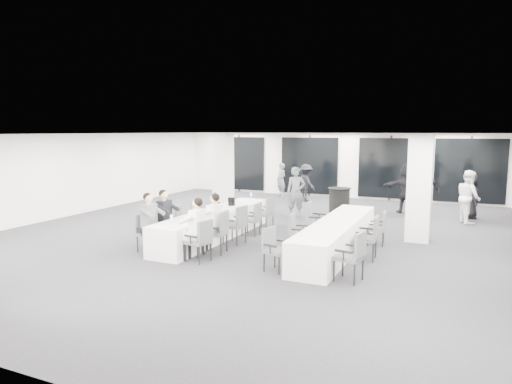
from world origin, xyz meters
TOP-DOWN VIEW (x-y plane):
  - room at (0.89, 1.11)m, footprint 14.04×16.04m
  - column_left at (-2.80, 3.20)m, footprint 0.60×0.60m
  - column_right at (4.20, 1.00)m, footprint 0.60×0.60m
  - banquet_table_main at (-0.84, -0.94)m, footprint 0.90×5.00m
  - banquet_table_side at (2.51, -0.96)m, footprint 0.90×5.00m
  - cocktail_table at (1.60, 3.00)m, footprint 0.75×0.75m
  - chair_main_left_near at (-1.67, -2.81)m, footprint 0.54×0.57m
  - chair_main_left_second at (-1.68, -2.21)m, footprint 0.50×0.56m
  - chair_main_left_mid at (-1.67, -1.23)m, footprint 0.54×0.56m
  - chair_main_left_fourth at (-1.68, -0.36)m, footprint 0.52×0.56m
  - chair_main_left_far at (-1.68, 0.74)m, footprint 0.58×0.61m
  - chair_main_right_near at (-0.01, -3.05)m, footprint 0.55×0.59m
  - chair_main_right_second at (-0.01, -2.25)m, footprint 0.59×0.63m
  - chair_main_right_mid at (-0.01, -1.26)m, footprint 0.56×0.60m
  - chair_main_right_fourth at (-0.01, -0.22)m, footprint 0.47×0.53m
  - chair_main_right_far at (-0.01, 0.66)m, footprint 0.54×0.59m
  - chair_side_left_near at (1.69, -2.95)m, footprint 0.55×0.57m
  - chair_side_left_mid at (1.68, -1.43)m, footprint 0.53×0.57m
  - chair_side_left_far at (1.67, -0.04)m, footprint 0.57×0.62m
  - chair_side_right_near at (3.35, -3.01)m, footprint 0.58×0.62m
  - chair_side_right_mid at (3.35, -1.32)m, footprint 0.52×0.58m
  - chair_side_right_far at (3.34, 0.12)m, footprint 0.48×0.52m
  - seated_guest_a at (-1.51, -2.83)m, footprint 0.50×0.38m
  - seated_guest_b at (-1.51, -2.21)m, footprint 0.50×0.38m
  - seated_guest_c at (-0.18, -3.03)m, footprint 0.50×0.38m
  - seated_guest_d at (-0.18, -2.26)m, footprint 0.50×0.38m
  - standing_guest_a at (0.14, 2.87)m, footprint 0.88×0.82m
  - standing_guest_c at (-0.62, 6.31)m, footprint 1.25×1.10m
  - standing_guest_d at (4.09, 4.10)m, footprint 1.43×1.27m
  - standing_guest_e at (5.51, 5.01)m, footprint 0.70×0.92m
  - standing_guest_f at (3.47, 5.20)m, footprint 1.95×1.07m
  - standing_guest_g at (-1.97, 7.00)m, footprint 0.79×0.77m
  - standing_guest_h at (5.43, 4.11)m, footprint 0.87×1.06m
  - ice_bucket_near at (-0.84, -1.94)m, footprint 0.20×0.20m
  - ice_bucket_far at (-0.85, 0.06)m, footprint 0.21×0.21m
  - water_bottle_a at (-0.90, -2.88)m, footprint 0.07×0.07m
  - water_bottle_b at (-0.79, -0.65)m, footprint 0.07×0.07m
  - water_bottle_c at (-0.80, 1.30)m, footprint 0.07×0.07m
  - plate_a at (-0.97, -2.25)m, footprint 0.21×0.21m
  - plate_b at (-0.70, -2.80)m, footprint 0.21×0.21m
  - plate_c at (-0.72, -1.47)m, footprint 0.18×0.18m
  - wine_glass at (-0.66, -3.23)m, footprint 0.08×0.08m

SIDE VIEW (x-z plane):
  - banquet_table_main at x=-0.84m, z-range 0.00..0.75m
  - banquet_table_side at x=2.51m, z-range 0.00..0.75m
  - chair_side_right_far at x=3.34m, z-range 0.06..0.92m
  - chair_main_left_mid at x=-1.67m, z-range 0.06..0.94m
  - chair_side_left_near at x=1.69m, z-range 0.06..0.96m
  - chair_main_right_fourth at x=-0.01m, z-range 0.06..0.97m
  - chair_main_left_near at x=-1.67m, z-range 0.06..0.98m
  - cocktail_table at x=1.60m, z-range 0.01..1.06m
  - chair_main_left_fourth at x=-1.68m, z-range 0.07..1.00m
  - chair_side_left_mid at x=1.68m, z-range 0.07..1.01m
  - chair_main_right_near at x=-0.01m, z-range 0.07..1.02m
  - chair_main_right_far at x=-0.01m, z-range 0.07..1.02m
  - chair_main_left_far at x=-1.68m, z-range 0.07..1.04m
  - chair_main_left_second at x=-1.68m, z-range 0.07..1.05m
  - chair_side_right_near at x=3.35m, z-range 0.07..1.06m
  - chair_main_right_mid at x=-0.01m, z-range 0.07..1.06m
  - chair_side_right_mid at x=3.35m, z-range 0.07..1.07m
  - chair_main_right_second at x=-0.01m, z-range 0.07..1.09m
  - chair_side_left_far at x=1.67m, z-range 0.07..1.09m
  - plate_a at x=-0.97m, z-range 0.75..0.78m
  - plate_b at x=-0.70m, z-range 0.75..0.78m
  - plate_c at x=-0.72m, z-range 0.75..0.78m
  - seated_guest_a at x=-1.51m, z-range 0.09..1.53m
  - seated_guest_b at x=-1.51m, z-range 0.09..1.53m
  - seated_guest_c at x=-0.18m, z-range 0.09..1.53m
  - seated_guest_d at x=-0.18m, z-range 0.09..1.53m
  - standing_guest_g at x=-1.97m, z-range 0.00..1.69m
  - standing_guest_e at x=5.51m, z-range 0.00..1.70m
  - water_bottle_b at x=-0.79m, z-range 0.75..0.96m
  - water_bottle_a at x=-0.90m, z-range 0.75..0.97m
  - ice_bucket_near at x=-0.84m, z-range 0.75..0.97m
  - water_bottle_c at x=-0.80m, z-range 0.75..0.98m
  - standing_guest_c at x=-0.62m, z-range 0.00..1.73m
  - ice_bucket_far at x=-0.85m, z-range 0.75..0.99m
  - wine_glass at x=-0.66m, z-range 0.80..1.00m
  - standing_guest_h at x=5.43m, z-range 0.00..1.90m
  - standing_guest_a at x=0.14m, z-range 0.00..1.92m
  - standing_guest_f at x=3.47m, z-range 0.00..2.01m
  - standing_guest_d at x=4.09m, z-range 0.00..2.12m
  - room at x=0.89m, z-range -0.03..2.81m
  - column_left at x=-2.80m, z-range 0.00..2.80m
  - column_right at x=4.20m, z-range 0.00..2.80m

